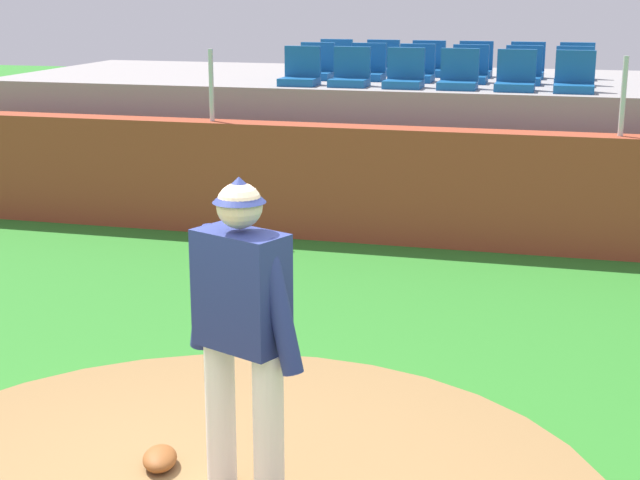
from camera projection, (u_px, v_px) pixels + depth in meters
name	position (u px, v px, depth m)	size (l,w,h in m)	color
pitcher	(242.00, 317.00, 5.08)	(0.76, 0.43, 1.80)	white
fielding_glove	(160.00, 458.00, 5.63)	(0.30, 0.20, 0.11)	brown
brick_barrier	(415.00, 187.00, 11.43)	(13.81, 0.40, 1.39)	#9D3F27
fence_post_left	(211.00, 85.00, 11.78)	(0.06, 0.06, 0.88)	silver
fence_post_right	(623.00, 96.00, 10.58)	(0.06, 0.06, 0.88)	silver
bleacher_platform	(446.00, 139.00, 13.84)	(12.53, 4.03, 1.75)	gray
stadium_chair_0	(301.00, 73.00, 12.61)	(0.48, 0.44, 0.50)	#145394
stadium_chair_1	(350.00, 74.00, 12.48)	(0.48, 0.44, 0.50)	#145394
stadium_chair_2	(405.00, 75.00, 12.29)	(0.48, 0.44, 0.50)	#145394
stadium_chair_3	(459.00, 76.00, 12.13)	(0.48, 0.44, 0.50)	#145394
stadium_chair_4	(515.00, 78.00, 11.94)	(0.48, 0.44, 0.50)	#145394
stadium_chair_5	(574.00, 79.00, 11.76)	(0.48, 0.44, 0.50)	#145394
stadium_chair_6	(316.00, 68.00, 13.45)	(0.48, 0.44, 0.50)	#145394
stadium_chair_7	(368.00, 69.00, 13.31)	(0.48, 0.44, 0.50)	#145394
stadium_chair_8	(416.00, 70.00, 13.10)	(0.48, 0.44, 0.50)	#145394
stadium_chair_9	(470.00, 71.00, 12.92)	(0.48, 0.44, 0.50)	#145394
stadium_chair_10	(523.00, 72.00, 12.74)	(0.48, 0.44, 0.50)	#145394
stadium_chair_11	(574.00, 73.00, 12.57)	(0.48, 0.44, 0.50)	#145394
stadium_chair_12	(335.00, 63.00, 14.30)	(0.48, 0.44, 0.50)	#145394
stadium_chair_13	(382.00, 64.00, 14.14)	(0.48, 0.44, 0.50)	#145394
stadium_chair_14	(428.00, 65.00, 13.94)	(0.48, 0.44, 0.50)	#145394
stadium_chair_15	(475.00, 66.00, 13.79)	(0.48, 0.44, 0.50)	#145394
stadium_chair_16	(527.00, 67.00, 13.61)	(0.48, 0.44, 0.50)	#145394
stadium_chair_17	(576.00, 68.00, 13.44)	(0.48, 0.44, 0.50)	#145394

